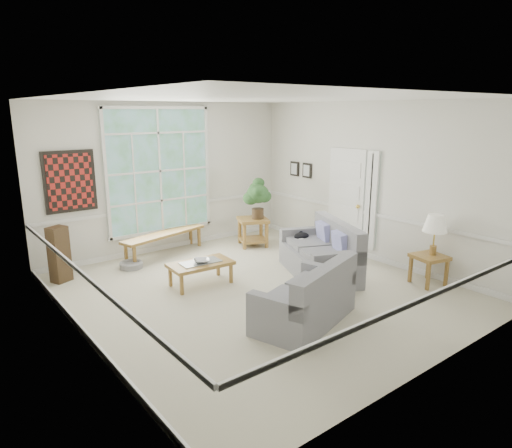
{
  "coord_description": "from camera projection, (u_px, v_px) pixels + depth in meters",
  "views": [
    {
      "loc": [
        -4.27,
        -5.42,
        2.83
      ],
      "look_at": [
        0.1,
        0.2,
        1.05
      ],
      "focal_mm": 32.0,
      "sensor_mm": 36.0,
      "label": 1
    }
  ],
  "objects": [
    {
      "name": "houseplant",
      "position": [
        258.0,
        198.0,
        9.56
      ],
      "size": [
        0.72,
        0.72,
        0.87
      ],
      "primitive_type": null,
      "rotation": [
        0.0,
        0.0,
        -0.79
      ],
      "color": "#295326",
      "rests_on": "end_table"
    },
    {
      "name": "window_bench",
      "position": [
        165.0,
        244.0,
        9.16
      ],
      "size": [
        1.93,
        0.83,
        0.44
      ],
      "primitive_type": "cube",
      "rotation": [
        0.0,
        0.0,
        0.25
      ],
      "color": "olive",
      "rests_on": "floor"
    },
    {
      "name": "loveseat_front",
      "position": [
        305.0,
        292.0,
        6.17
      ],
      "size": [
        1.76,
        1.27,
        0.86
      ],
      "primitive_type": "cube",
      "rotation": [
        0.0,
        0.0,
        0.31
      ],
      "color": "slate",
      "rests_on": "floor"
    },
    {
      "name": "cat",
      "position": [
        301.0,
        236.0,
        8.49
      ],
      "size": [
        0.38,
        0.32,
        0.15
      ],
      "primitive_type": "ellipsoid",
      "rotation": [
        0.0,
        0.0,
        -0.36
      ],
      "color": "black",
      "rests_on": "loveseat_right"
    },
    {
      "name": "pet_bed",
      "position": [
        131.0,
        265.0,
        8.4
      ],
      "size": [
        0.55,
        0.55,
        0.13
      ],
      "primitive_type": "cylinder",
      "rotation": [
        0.0,
        0.0,
        0.39
      ],
      "color": "gray",
      "rests_on": "floor"
    },
    {
      "name": "window_back",
      "position": [
        160.0,
        171.0,
        9.13
      ],
      "size": [
        2.3,
        0.08,
        2.4
      ],
      "primitive_type": "cube",
      "color": "white",
      "rests_on": "wall_back"
    },
    {
      "name": "coffee_table",
      "position": [
        201.0,
        273.0,
        7.58
      ],
      "size": [
        1.07,
        0.63,
        0.39
      ],
      "primitive_type": "cube",
      "rotation": [
        0.0,
        0.0,
        -0.06
      ],
      "color": "olive",
      "rests_on": "floor"
    },
    {
      "name": "loveseat_right",
      "position": [
        319.0,
        249.0,
        7.95
      ],
      "size": [
        1.52,
        1.97,
        0.95
      ],
      "primitive_type": "cube",
      "rotation": [
        0.0,
        0.0,
        -0.4
      ],
      "color": "slate",
      "rests_on": "floor"
    },
    {
      "name": "floor",
      "position": [
        259.0,
        290.0,
        7.38
      ],
      "size": [
        5.5,
        6.0,
        0.01
      ],
      "primitive_type": "cube",
      "color": "#BBB59D",
      "rests_on": "ground"
    },
    {
      "name": "end_table",
      "position": [
        253.0,
        232.0,
        9.75
      ],
      "size": [
        0.79,
        0.79,
        0.6
      ],
      "primitive_type": "cube",
      "rotation": [
        0.0,
        0.0,
        -0.42
      ],
      "color": "olive",
      "rests_on": "floor"
    },
    {
      "name": "door_sidelight",
      "position": [
        371.0,
        201.0,
        8.69
      ],
      "size": [
        0.08,
        0.26,
        1.9
      ],
      "primitive_type": "cube",
      "color": "white",
      "rests_on": "wall_right"
    },
    {
      "name": "entry_door",
      "position": [
        346.0,
        201.0,
        9.2
      ],
      "size": [
        0.08,
        0.9,
        2.1
      ],
      "primitive_type": "cube",
      "color": "white",
      "rests_on": "floor"
    },
    {
      "name": "ceiling",
      "position": [
        259.0,
        98.0,
        6.65
      ],
      "size": [
        5.5,
        6.0,
        0.02
      ],
      "primitive_type": "cube",
      "color": "white",
      "rests_on": "ground"
    },
    {
      "name": "pewter_bowl",
      "position": [
        201.0,
        261.0,
        7.49
      ],
      "size": [
        0.43,
        0.43,
        0.08
      ],
      "primitive_type": "imported",
      "rotation": [
        0.0,
        0.0,
        -0.45
      ],
      "color": "#9F9FA4",
      "rests_on": "coffee_table"
    },
    {
      "name": "wall_frame_near",
      "position": [
        307.0,
        171.0,
        9.96
      ],
      "size": [
        0.04,
        0.26,
        0.32
      ],
      "primitive_type": "cube",
      "color": "black",
      "rests_on": "wall_right"
    },
    {
      "name": "wall_right",
      "position": [
        373.0,
        182.0,
        8.65
      ],
      "size": [
        0.02,
        6.0,
        3.0
      ],
      "primitive_type": "cube",
      "color": "silver",
      "rests_on": "ground"
    },
    {
      "name": "table_lamp",
      "position": [
        434.0,
        235.0,
        7.47
      ],
      "size": [
        0.46,
        0.46,
        0.68
      ],
      "primitive_type": null,
      "rotation": [
        0.0,
        0.0,
        -0.19
      ],
      "color": "white",
      "rests_on": "side_table"
    },
    {
      "name": "wall_frame_far",
      "position": [
        294.0,
        169.0,
        10.26
      ],
      "size": [
        0.04,
        0.26,
        0.32
      ],
      "primitive_type": "cube",
      "color": "black",
      "rests_on": "wall_right"
    },
    {
      "name": "floor_speaker",
      "position": [
        59.0,
        254.0,
        7.65
      ],
      "size": [
        0.37,
        0.33,
        0.95
      ],
      "primitive_type": "cube",
      "rotation": [
        0.0,
        0.0,
        0.42
      ],
      "color": "#382717",
      "rests_on": "floor"
    },
    {
      "name": "wall_art",
      "position": [
        70.0,
        182.0,
        8.09
      ],
      "size": [
        0.9,
        0.06,
        1.1
      ],
      "primitive_type": "cube",
      "color": "maroon",
      "rests_on": "wall_back"
    },
    {
      "name": "wall_left",
      "position": [
        76.0,
        226.0,
        5.38
      ],
      "size": [
        0.02,
        6.0,
        3.0
      ],
      "primitive_type": "cube",
      "color": "silver",
      "rests_on": "ground"
    },
    {
      "name": "wall_back",
      "position": [
        168.0,
        177.0,
        9.31
      ],
      "size": [
        5.5,
        0.02,
        3.0
      ],
      "primitive_type": "cube",
      "color": "silver",
      "rests_on": "ground"
    },
    {
      "name": "side_table",
      "position": [
        428.0,
        270.0,
        7.58
      ],
      "size": [
        0.59,
        0.59,
        0.51
      ],
      "primitive_type": "cube",
      "rotation": [
        0.0,
        0.0,
        -0.23
      ],
      "color": "olive",
      "rests_on": "floor"
    },
    {
      "name": "wall_front",
      "position": [
        438.0,
        242.0,
        4.72
      ],
      "size": [
        5.5,
        0.02,
        3.0
      ],
      "primitive_type": "cube",
      "color": "silver",
      "rests_on": "ground"
    }
  ]
}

